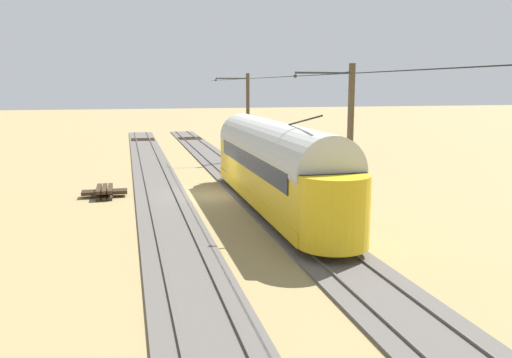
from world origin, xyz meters
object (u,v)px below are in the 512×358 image
Objects in this scene: catenary_pole_foreground at (247,116)px; switch_stand at (244,158)px; vintage_streetcar at (274,164)px; spare_tie_stack at (105,192)px; catenary_pole_mid_near at (348,141)px.

catenary_pole_foreground reaches higher than switch_stand.
switch_stand is (-1.48, -13.48, -1.56)m from vintage_streetcar.
spare_tie_stack is (9.65, 8.44, -0.43)m from switch_stand.
vintage_streetcar is at bearing 148.31° from spare_tie_stack.
switch_stand is at bearing 73.03° from catenary_pole_foreground.
catenary_pole_mid_near reaches higher than vintage_streetcar.
catenary_pole_foreground is 5.60× the size of switch_stand.
switch_stand is at bearing -138.83° from spare_tie_stack.
switch_stand is at bearing -96.25° from vintage_streetcar.
catenary_pole_mid_near is at bearing 90.00° from catenary_pole_foreground.
catenary_pole_foreground is at bearing -132.35° from spare_tie_stack.
vintage_streetcar is 13.65m from switch_stand.
catenary_pole_foreground reaches higher than vintage_streetcar.
vintage_streetcar is at bearing -51.21° from catenary_pole_mid_near.
catenary_pole_foreground is 1.00× the size of catenary_pole_mid_near.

